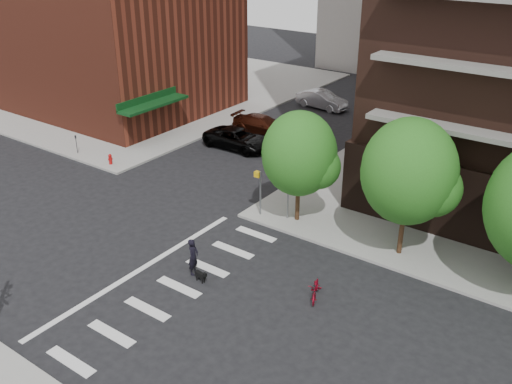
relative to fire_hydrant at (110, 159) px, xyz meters
The scene contains 14 objects.
ground 13.09m from the fire_hydrant, 36.61° to the right, with size 120.00×120.00×0.00m, color black.
sidewalk_nw 21.04m from the fire_hydrant, 131.72° to the left, with size 31.00×33.00×0.15m, color gray.
crosswalk 14.92m from the fire_hydrant, 31.54° to the right, with size 3.85×13.00×0.01m.
tree_a 14.93m from the fire_hydrant, ahead, with size 4.00×4.00×5.90m.
tree_b 20.90m from the fire_hydrant, ahead, with size 4.50×4.50×6.65m.
pedestrian_signal 12.88m from the fire_hydrant, ahead, with size 2.18×0.67×2.60m.
fire_hydrant is the anchor object (origin of this frame).
parking_meter 3.52m from the fire_hydrant, behind, with size 0.10×0.08×1.32m.
parked_car_black 9.22m from the fire_hydrant, 57.50° to the left, with size 5.25×2.42×1.46m, color black.
parked_car_maroon 12.32m from the fire_hydrant, 68.57° to the left, with size 4.89×1.99×1.42m, color #38140A.
parked_car_silver 20.61m from the fire_hydrant, 75.96° to the left, with size 4.74×1.65×1.56m, color #A8A9AF.
scooter 19.56m from the fire_hydrant, 14.33° to the right, with size 0.60×1.72×0.90m, color maroon.
dog_walker 14.81m from the fire_hydrant, 26.14° to the right, with size 0.44×0.67×1.83m, color black.
dog 15.62m from the fire_hydrant, 26.08° to the right, with size 0.70×0.26×0.58m.
Camera 1 is at (18.49, -15.44, 15.10)m, focal length 40.00 mm.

